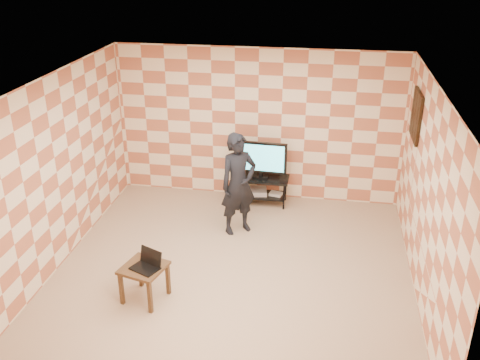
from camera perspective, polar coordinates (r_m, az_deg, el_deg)
name	(u,v)px	position (r m, az deg, el deg)	size (l,w,h in m)	color
floor	(233,270)	(7.76, -0.75, -9.59)	(5.00, 5.00, 0.00)	tan
wall_back	(258,125)	(9.38, 1.94, 5.89)	(5.00, 0.02, 2.70)	beige
wall_front	(183,300)	(4.99, -6.06, -12.63)	(5.00, 0.02, 2.70)	beige
wall_left	(57,172)	(7.89, -18.97, 0.79)	(0.02, 5.00, 2.70)	beige
wall_right	(428,199)	(7.12, 19.43, -1.91)	(0.02, 5.00, 2.70)	beige
ceiling	(232,85)	(6.63, -0.87, 10.11)	(5.00, 5.00, 0.02)	white
wall_art	(416,116)	(8.32, 18.28, 6.53)	(0.04, 0.72, 0.72)	black
tv_stand	(261,184)	(9.43, 2.21, -0.46)	(0.98, 0.44, 0.50)	black
tv	(261,158)	(9.23, 2.26, 2.33)	(0.90, 0.18, 0.65)	black
dvd_player	(254,191)	(9.53, 1.47, -1.20)	(0.46, 0.33, 0.08)	#B4B4B6
game_console	(276,194)	(9.48, 3.83, -1.49)	(0.21, 0.16, 0.05)	silver
side_table	(144,272)	(7.09, -10.20, -9.66)	(0.63, 0.63, 0.50)	#3B2512
laptop	(147,264)	(6.99, -9.87, -8.81)	(0.43, 0.39, 0.23)	black
person	(238,184)	(8.34, -0.17, -0.43)	(0.60, 0.40, 1.66)	black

